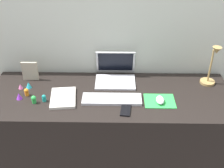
# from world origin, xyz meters

# --- Properties ---
(ground_plane) EXTENTS (6.00, 6.00, 0.00)m
(ground_plane) POSITION_xyz_m (0.00, 0.00, 0.00)
(ground_plane) COLOR #59514C
(back_wall) EXTENTS (2.95, 0.05, 1.53)m
(back_wall) POSITION_xyz_m (0.00, 0.35, 0.76)
(back_wall) COLOR beige
(back_wall) RESTS_ON ground_plane
(desk) EXTENTS (1.75, 0.62, 0.74)m
(desk) POSITION_xyz_m (0.00, 0.00, 0.37)
(desk) COLOR black
(desk) RESTS_ON ground_plane
(laptop) EXTENTS (0.30, 0.27, 0.21)m
(laptop) POSITION_xyz_m (0.04, 0.21, 0.79)
(laptop) COLOR silver
(laptop) RESTS_ON desk
(keyboard) EXTENTS (0.41, 0.13, 0.02)m
(keyboard) POSITION_xyz_m (0.02, -0.07, 0.75)
(keyboard) COLOR silver
(keyboard) RESTS_ON desk
(mousepad) EXTENTS (0.21, 0.17, 0.00)m
(mousepad) POSITION_xyz_m (0.35, -0.07, 0.74)
(mousepad) COLOR green
(mousepad) RESTS_ON desk
(mouse) EXTENTS (0.06, 0.10, 0.03)m
(mouse) POSITION_xyz_m (0.35, -0.09, 0.76)
(mouse) COLOR silver
(mouse) RESTS_ON mousepad
(cell_phone) EXTENTS (0.08, 0.13, 0.01)m
(cell_phone) POSITION_xyz_m (0.11, -0.18, 0.74)
(cell_phone) COLOR black
(cell_phone) RESTS_ON desk
(desk_lamp) EXTENTS (0.11, 0.14, 0.32)m
(desk_lamp) POSITION_xyz_m (0.74, 0.15, 0.89)
(desk_lamp) COLOR #A5844C
(desk_lamp) RESTS_ON desk
(notebook_pad) EXTENTS (0.20, 0.26, 0.02)m
(notebook_pad) POSITION_xyz_m (-0.32, -0.06, 0.75)
(notebook_pad) COLOR silver
(notebook_pad) RESTS_ON desk
(picture_frame) EXTENTS (0.12, 0.02, 0.15)m
(picture_frame) POSITION_xyz_m (-0.61, 0.19, 0.81)
(picture_frame) COLOR #B2A58C
(picture_frame) RESTS_ON desk
(toy_figurine_cyan) EXTENTS (0.04, 0.04, 0.05)m
(toy_figurine_cyan) POSITION_xyz_m (-0.60, 0.08, 0.76)
(toy_figurine_cyan) COLOR #28B7CC
(toy_figurine_cyan) RESTS_ON desk
(toy_figurine_pink) EXTENTS (0.03, 0.03, 0.04)m
(toy_figurine_pink) POSITION_xyz_m (-0.66, 0.07, 0.76)
(toy_figurine_pink) COLOR pink
(toy_figurine_pink) RESTS_ON desk
(toy_figurine_green) EXTENTS (0.03, 0.03, 0.06)m
(toy_figurine_green) POSITION_xyz_m (-0.52, -0.11, 0.77)
(toy_figurine_green) COLOR green
(toy_figurine_green) RESTS_ON desk
(toy_figurine_orange) EXTENTS (0.03, 0.03, 0.06)m
(toy_figurine_orange) POSITION_xyz_m (-0.59, -0.02, 0.77)
(toy_figurine_orange) COLOR orange
(toy_figurine_orange) RESTS_ON desk
(toy_figurine_teal) EXTENTS (0.03, 0.03, 0.05)m
(toy_figurine_teal) POSITION_xyz_m (-0.45, -0.09, 0.77)
(toy_figurine_teal) COLOR teal
(toy_figurine_teal) RESTS_ON desk
(toy_figurine_purple) EXTENTS (0.04, 0.04, 0.05)m
(toy_figurine_purple) POSITION_xyz_m (-0.63, -0.06, 0.76)
(toy_figurine_purple) COLOR purple
(toy_figurine_purple) RESTS_ON desk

